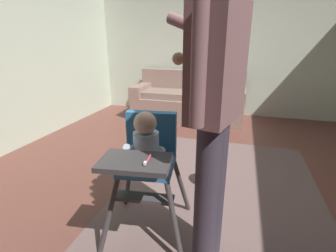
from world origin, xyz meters
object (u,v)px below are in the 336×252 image
Objects in this scene: adult_standing at (214,112)px; couch at (189,101)px; high_chair at (147,153)px; toy_ball at (208,174)px; wall_clock at (234,7)px.

couch is at bearing -61.63° from adult_standing.
high_chair is 4.11× the size of toy_ball.
toy_ball is (0.34, 0.77, -0.53)m from high_chair.
toy_ball is (0.66, -2.20, -0.22)m from couch.
high_chair is 3.28× the size of wall_clock.
couch is 2.11× the size of high_chair.
wall_clock is at bearing -73.80° from adult_standing.
wall_clock reaches higher than high_chair.
adult_standing is (0.44, -0.11, 0.35)m from high_chair.
wall_clock reaches higher than couch.
adult_standing is (0.76, -3.09, 0.66)m from couch.
couch is 8.66× the size of toy_ball.
toy_ball is at bearing 148.20° from high_chair.
high_chair is 0.99m from toy_ball.
toy_ball is 3.24m from wall_clock.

